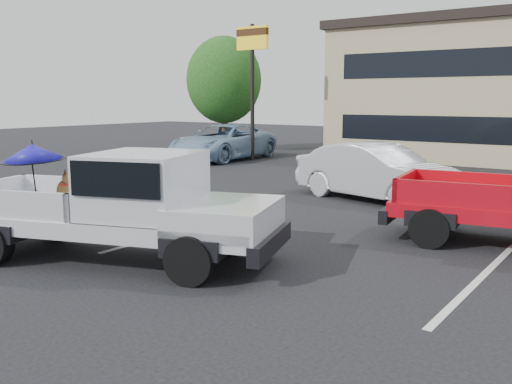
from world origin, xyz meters
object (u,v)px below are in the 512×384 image
silver_pickup (132,201)px  motel_sign (252,55)px  tree_left (224,80)px  blue_suv (223,142)px  silver_sedan (377,172)px

silver_pickup → motel_sign: bearing=99.8°
motel_sign → tree_left: tree_left is taller
tree_left → blue_suv: size_ratio=1.04×
tree_left → blue_suv: 5.44m
motel_sign → blue_suv: bearing=-152.1°
silver_pickup → silver_sedan: silver_pickup is taller
motel_sign → silver_sedan: motel_sign is taller
motel_sign → silver_pickup: (7.87, -14.46, -3.60)m
tree_left → silver_pickup: tree_left is taller
silver_pickup → tree_left: bearing=105.5°
silver_pickup → blue_suv: (-9.07, 13.83, -0.25)m
tree_left → silver_sedan: 16.25m
tree_left → silver_sedan: bearing=-36.4°
motel_sign → silver_pickup: bearing=-61.5°
tree_left → silver_pickup: (11.87, -17.46, -2.68)m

